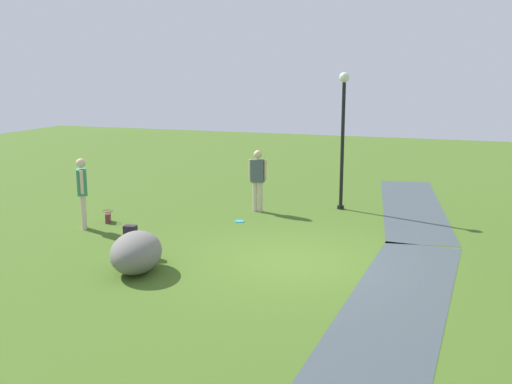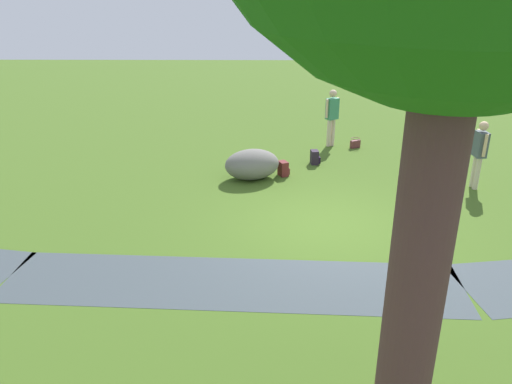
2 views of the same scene
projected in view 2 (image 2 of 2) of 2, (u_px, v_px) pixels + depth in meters
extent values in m
plane|color=#42601F|center=(327.00, 226.00, 11.02)|extent=(48.00, 48.00, 0.00)
cube|color=#3D474C|center=(232.00, 282.00, 8.95)|extent=(8.07, 2.05, 0.01)
cylinder|color=brown|center=(417.00, 281.00, 4.79)|extent=(0.55, 0.55, 4.61)
ellipsoid|color=slate|center=(252.00, 164.00, 13.43)|extent=(1.66, 1.35, 0.80)
cylinder|color=beige|center=(329.00, 133.00, 16.05)|extent=(0.13, 0.13, 0.87)
cylinder|color=beige|center=(333.00, 132.00, 16.13)|extent=(0.13, 0.13, 0.87)
cube|color=#3D8A65|center=(332.00, 109.00, 15.80)|extent=(0.43, 0.40, 0.65)
cylinder|color=beige|center=(327.00, 109.00, 15.67)|extent=(0.08, 0.08, 0.58)
cylinder|color=beige|center=(338.00, 107.00, 15.90)|extent=(0.08, 0.08, 0.58)
sphere|color=beige|center=(333.00, 94.00, 15.62)|extent=(0.23, 0.23, 0.23)
cylinder|color=beige|center=(474.00, 171.00, 12.91)|extent=(0.13, 0.13, 0.84)
cylinder|color=beige|center=(477.00, 173.00, 12.76)|extent=(0.13, 0.13, 0.84)
cube|color=#485459|center=(481.00, 144.00, 12.55)|extent=(0.27, 0.38, 0.63)
cylinder|color=#E6BD8E|center=(477.00, 140.00, 12.74)|extent=(0.08, 0.08, 0.56)
cylinder|color=#E6BD8E|center=(485.00, 146.00, 12.34)|extent=(0.08, 0.08, 0.56)
sphere|color=#E6BD8E|center=(484.00, 126.00, 12.37)|extent=(0.23, 0.23, 0.23)
cube|color=brown|center=(355.00, 144.00, 16.02)|extent=(0.34, 0.26, 0.24)
torus|color=brown|center=(356.00, 138.00, 15.95)|extent=(0.37, 0.37, 0.02)
cube|color=maroon|center=(283.00, 169.00, 13.73)|extent=(0.30, 0.34, 0.40)
cube|color=maroon|center=(287.00, 171.00, 13.81)|extent=(0.14, 0.20, 0.18)
cube|color=#271D2C|center=(314.00, 157.00, 14.60)|extent=(0.23, 0.30, 0.40)
cube|color=black|center=(319.00, 160.00, 14.64)|extent=(0.08, 0.20, 0.18)
cylinder|color=#26A8D7|center=(422.00, 186.00, 13.07)|extent=(0.25, 0.25, 0.02)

